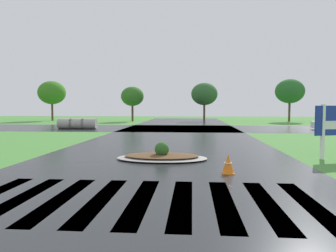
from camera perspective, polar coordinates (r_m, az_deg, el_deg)
The scene contains 7 objects.
asphalt_roadway at distance 13.34m, azimuth -0.43°, elevation -5.26°, with size 10.34×80.00×0.01m, color #232628.
asphalt_cross_road at distance 29.16m, azimuth 2.23°, elevation -0.42°, with size 90.00×9.31×0.01m, color #232628.
crosswalk_stripes at distance 7.08m, azimuth -4.98°, elevation -13.32°, with size 7.65×3.56×0.01m.
median_island at distance 12.20m, azimuth -1.13°, elevation -5.51°, with size 3.52×2.06×0.68m.
drainage_pipe_stack at distance 29.48m, azimuth -16.17°, elevation 0.43°, with size 3.48×1.05×0.97m.
traffic_cone at distance 9.82m, azimuth 10.91°, elevation -6.87°, with size 0.38×0.38×0.60m.
background_treeline at distance 43.15m, azimuth 5.38°, elevation 5.83°, with size 47.85×5.07×5.67m.
Camera 1 is at (1.12, -3.13, 2.07)m, focal length 33.44 mm.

